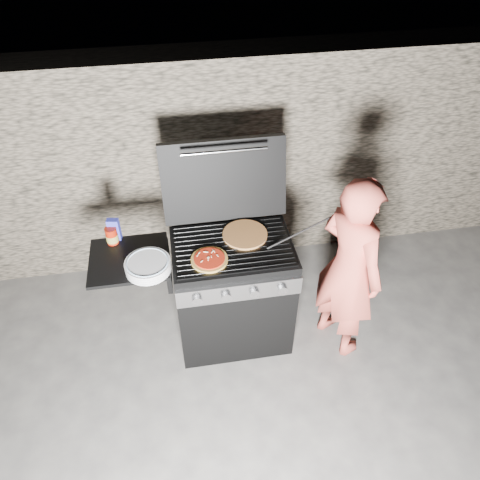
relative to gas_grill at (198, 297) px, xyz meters
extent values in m
plane|color=#42413F|center=(0.25, 0.00, -0.46)|extent=(50.00, 50.00, 0.00)
cube|color=#7A6C59|center=(0.25, 1.05, 0.44)|extent=(8.00, 0.35, 1.80)
cylinder|color=#C57D4C|center=(0.35, 0.08, 0.46)|extent=(0.39, 0.39, 0.02)
cylinder|color=#951908|center=(-0.52, 0.17, 0.51)|extent=(0.10, 0.10, 0.12)
cube|color=#2D33A8|center=(-0.50, 0.20, 0.53)|extent=(0.08, 0.06, 0.16)
cylinder|color=silver|center=(-0.30, -0.13, 0.48)|extent=(0.37, 0.37, 0.07)
imported|color=#D85445|center=(1.01, -0.17, 0.28)|extent=(0.54, 0.63, 1.46)
cylinder|color=black|center=(0.69, 0.00, 0.50)|extent=(0.46, 0.15, 0.10)
camera|label=1|loc=(-0.07, -2.24, 2.51)|focal=35.00mm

